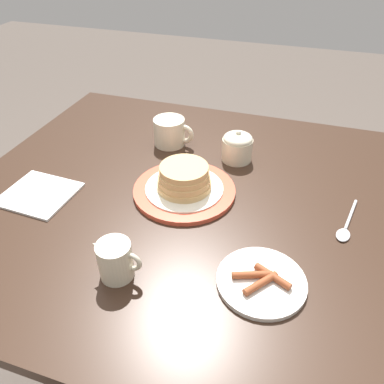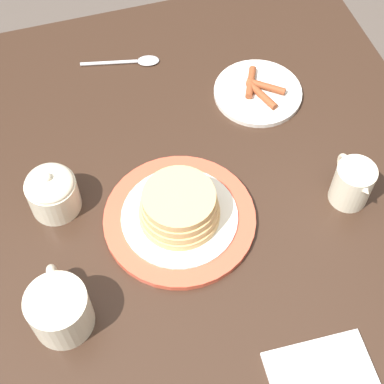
{
  "view_description": "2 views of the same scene",
  "coord_description": "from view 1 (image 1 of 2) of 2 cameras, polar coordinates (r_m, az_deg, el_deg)",
  "views": [
    {
      "loc": [
        0.25,
        -0.7,
        1.31
      ],
      "look_at": [
        0.03,
        -0.02,
        0.77
      ],
      "focal_mm": 35.0,
      "sensor_mm": 36.0,
      "label": 1
    },
    {
      "loc": [
        -0.49,
        0.13,
        1.59
      ],
      "look_at": [
        0.03,
        -0.02,
        0.77
      ],
      "focal_mm": 55.0,
      "sensor_mm": 36.0,
      "label": 2
    }
  ],
  "objects": [
    {
      "name": "coffee_mug",
      "position": [
        1.12,
        -3.32,
        9.17
      ],
      "size": [
        0.12,
        0.09,
        0.08
      ],
      "color": "beige",
      "rests_on": "dining_table"
    },
    {
      "name": "ground_plane",
      "position": [
        1.5,
        -0.88,
        -23.16
      ],
      "size": [
        8.0,
        8.0,
        0.0
      ],
      "primitive_type": "plane",
      "color": "#51473F"
    },
    {
      "name": "dining_table",
      "position": [
        1.01,
        -1.21,
        -5.83
      ],
      "size": [
        1.1,
        0.99,
        0.74
      ],
      "color": "#332116",
      "rests_on": "ground_plane"
    },
    {
      "name": "spoon",
      "position": [
        0.9,
        22.39,
        -5.04
      ],
      "size": [
        0.05,
        0.16,
        0.01
      ],
      "color": "silver",
      "rests_on": "dining_table"
    },
    {
      "name": "side_plate_bacon",
      "position": [
        0.74,
        10.52,
        -13.18
      ],
      "size": [
        0.17,
        0.17,
        0.02
      ],
      "color": "silver",
      "rests_on": "dining_table"
    },
    {
      "name": "pancake_plate",
      "position": [
        0.92,
        -1.37,
        1.32
      ],
      "size": [
        0.25,
        0.25,
        0.08
      ],
      "color": "#DB5138",
      "rests_on": "dining_table"
    },
    {
      "name": "napkin",
      "position": [
        1.0,
        -22.28,
        -0.27
      ],
      "size": [
        0.17,
        0.16,
        0.01
      ],
      "color": "white",
      "rests_on": "dining_table"
    },
    {
      "name": "sugar_bowl",
      "position": [
        1.05,
        6.91,
        6.95
      ],
      "size": [
        0.08,
        0.08,
        0.09
      ],
      "color": "beige",
      "rests_on": "dining_table"
    },
    {
      "name": "creamer_pitcher",
      "position": [
        0.73,
        -11.65,
        -10.05
      ],
      "size": [
        0.1,
        0.07,
        0.09
      ],
      "color": "beige",
      "rests_on": "dining_table"
    }
  ]
}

